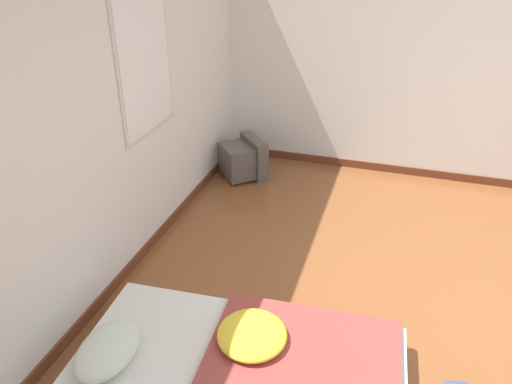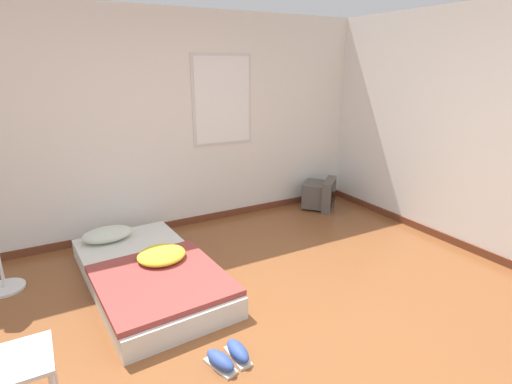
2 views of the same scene
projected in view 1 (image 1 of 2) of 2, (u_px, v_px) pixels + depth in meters
ground_plane at (479, 364)px, 3.22m from camera, size 20.00×20.00×0.00m
wall_back at (89, 131)px, 3.31m from camera, size 7.82×0.08×2.60m
wall_right at (485, 63)px, 4.90m from camera, size 0.08×7.70×2.60m
mattress_bed at (240, 367)px, 3.03m from camera, size 1.14×2.02×0.34m
crt_tv at (244, 159)px, 5.51m from camera, size 0.61×0.61×0.43m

